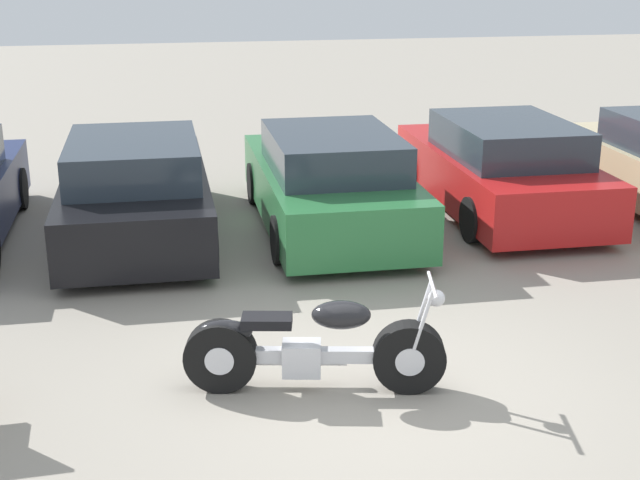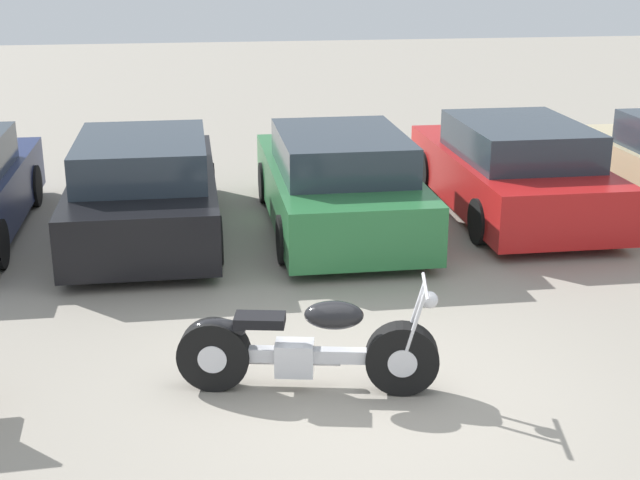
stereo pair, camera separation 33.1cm
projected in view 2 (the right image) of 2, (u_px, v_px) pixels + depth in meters
ground_plane at (366, 392)px, 7.91m from camera, size 60.00×60.00×0.00m
motorcycle at (304, 348)px, 7.84m from camera, size 2.31×0.87×1.02m
parked_car_black at (145, 189)px, 12.00m from camera, size 1.96×4.49×1.39m
parked_car_green at (338, 183)px, 12.29m from camera, size 1.96×4.49×1.39m
parked_car_red at (512, 170)px, 12.99m from camera, size 1.96×4.49×1.39m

